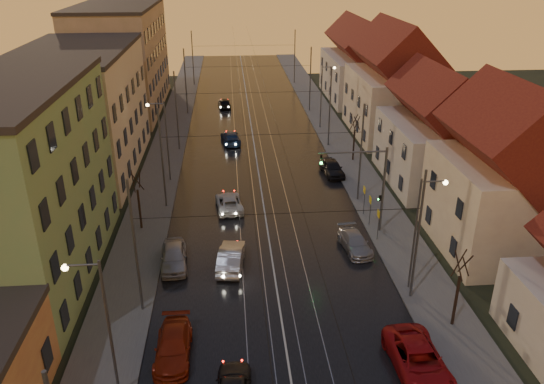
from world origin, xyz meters
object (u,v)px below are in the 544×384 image
object	(u,v)px
street_lamp_2	(163,134)
driving_car_4	(225,103)
traffic_light_mast	(371,180)
street_lamp_0	(101,318)
driving_car_2	(229,202)
parked_right_0	(419,361)
parked_right_1	(355,242)
street_lamp_1	(421,224)
parked_right_2	(332,168)
parked_left_3	(174,256)
driving_car_1	(231,257)
driving_car_3	(231,137)
parked_left_2	(173,346)
street_lamp_3	(324,91)

from	to	relation	value
street_lamp_2	driving_car_4	world-z (taller)	street_lamp_2
street_lamp_2	traffic_light_mast	bearing A→B (deg)	-35.07
street_lamp_0	driving_car_2	xyz separation A→B (m)	(6.05, 21.15, -4.24)
parked_right_0	parked_right_1	xyz separation A→B (m)	(-0.48, 12.99, -0.15)
street_lamp_1	driving_car_2	world-z (taller)	street_lamp_1
street_lamp_1	parked_right_0	world-z (taller)	street_lamp_1
driving_car_2	parked_right_1	size ratio (longest dim) A/B	1.07
traffic_light_mast	parked_right_2	xyz separation A→B (m)	(-0.60, 12.26, -3.84)
street_lamp_1	parked_left_3	world-z (taller)	street_lamp_1
driving_car_2	driving_car_4	xyz separation A→B (m)	(-0.38, 33.72, 0.05)
street_lamp_1	parked_right_1	xyz separation A→B (m)	(-2.75, 5.36, -4.25)
driving_car_1	traffic_light_mast	bearing A→B (deg)	-151.66
parked_right_2	parked_left_3	bearing A→B (deg)	-137.97
parked_left_3	parked_right_1	distance (m)	13.47
driving_car_4	driving_car_2	bearing A→B (deg)	85.58
driving_car_2	parked_right_2	bearing A→B (deg)	-151.71
parked_right_0	parked_right_1	world-z (taller)	parked_right_0
driving_car_2	driving_car_4	distance (m)	33.72
driving_car_4	parked_right_0	distance (m)	55.45
parked_left_3	parked_right_0	distance (m)	18.24
street_lamp_0	driving_car_3	bearing A→B (deg)	80.70
street_lamp_2	parked_right_2	world-z (taller)	street_lamp_2
parked_right_0	parked_right_1	bearing A→B (deg)	90.41
driving_car_3	driving_car_4	size ratio (longest dim) A/B	1.20
parked_left_2	parked_left_3	distance (m)	9.52
street_lamp_3	parked_left_2	bearing A→B (deg)	-110.44
street_lamp_0	driving_car_3	world-z (taller)	street_lamp_0
driving_car_4	parked_right_0	size ratio (longest dim) A/B	0.73
parked_right_0	street_lamp_1	bearing A→B (deg)	71.68
street_lamp_3	driving_car_4	bearing A→B (deg)	139.09
street_lamp_3	parked_right_0	xyz separation A→B (m)	(-2.28, -43.63, -4.10)
street_lamp_1	street_lamp_3	xyz separation A→B (m)	(0.00, 36.00, 0.00)
street_lamp_3	driving_car_1	bearing A→B (deg)	-110.54
street_lamp_1	driving_car_2	size ratio (longest dim) A/B	1.72
driving_car_1	parked_left_2	world-z (taller)	driving_car_1
street_lamp_2	parked_right_1	distance (m)	21.71
traffic_light_mast	driving_car_2	size ratio (longest dim) A/B	1.54
street_lamp_3	driving_car_3	world-z (taller)	street_lamp_3
driving_car_3	parked_right_0	world-z (taller)	parked_right_0
street_lamp_1	parked_right_2	world-z (taller)	street_lamp_1
driving_car_3	parked_right_1	size ratio (longest dim) A/B	1.12
street_lamp_0	street_lamp_3	distance (m)	47.62
parked_left_2	street_lamp_2	bearing A→B (deg)	96.73
driving_car_1	parked_left_2	bearing A→B (deg)	77.09
driving_car_4	parked_left_3	xyz separation A→B (m)	(-3.63, -42.68, 0.08)
street_lamp_0	driving_car_4	bearing A→B (deg)	84.10
parked_right_0	driving_car_1	bearing A→B (deg)	129.08
street_lamp_3	parked_left_3	size ratio (longest dim) A/B	1.75
street_lamp_1	street_lamp_2	xyz separation A→B (m)	(-18.21, 20.00, 0.00)
parked_right_1	parked_right_2	world-z (taller)	parked_right_2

